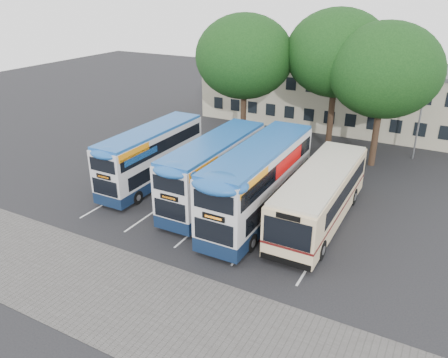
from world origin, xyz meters
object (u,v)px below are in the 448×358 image
lamp_post (424,98)px  bus_dd_mid (215,168)px  tree_right (385,70)px  bus_single (321,193)px  tree_mid (337,53)px  bus_dd_left (152,154)px  tree_left (244,57)px  bus_dd_right (260,179)px

lamp_post → bus_dd_mid: lamp_post is taller
tree_right → bus_single: (-0.97, -10.90, -5.56)m
lamp_post → tree_mid: bearing=-168.5°
tree_right → bus_dd_mid: bearing=-124.3°
tree_right → bus_dd_mid: tree_right is taller
tree_mid → bus_dd_left: tree_mid is taller
tree_left → bus_dd_mid: bearing=-73.3°
tree_left → bus_dd_left: tree_left is taller
bus_dd_mid → bus_dd_right: 3.51m
tree_mid → bus_single: 14.32m
lamp_post → bus_single: size_ratio=0.81×
lamp_post → bus_dd_mid: size_ratio=0.89×
tree_left → bus_dd_right: size_ratio=1.01×
tree_mid → bus_dd_left: bearing=-126.0°
tree_mid → bus_dd_right: size_ratio=1.06×
tree_right → bus_dd_right: 13.83m
tree_mid → bus_dd_mid: 14.81m
bus_single → bus_dd_left: bearing=-179.3°
bus_single → tree_left: bearing=134.8°
bus_dd_right → bus_single: bearing=20.1°
lamp_post → tree_left: size_ratio=0.81×
tree_mid → tree_right: size_ratio=1.07×
tree_left → tree_mid: 7.42m
bus_dd_left → bus_single: (12.21, 0.14, -0.35)m
tree_mid → bus_single: bearing=-76.3°
tree_mid → tree_right: 4.38m
tree_mid → tree_left: bearing=-161.8°
bus_dd_left → bus_dd_right: 8.85m
tree_right → bus_dd_mid: 14.80m
lamp_post → tree_left: bearing=-165.0°
bus_dd_left → bus_dd_right: bus_dd_right is taller
bus_dd_left → tree_right: bearing=40.0°
bus_single → bus_dd_mid: bearing=-175.3°
lamp_post → bus_dd_left: size_ratio=0.93×
tree_mid → bus_single: (3.04, -12.49, -6.32)m
tree_left → tree_mid: tree_mid is taller
tree_mid → bus_single: tree_mid is taller
tree_left → tree_mid: (7.04, 2.32, 0.45)m
tree_right → bus_dd_left: size_ratio=1.12×
bus_dd_mid → bus_single: 6.90m
lamp_post → tree_left: 14.53m
lamp_post → bus_dd_left: 21.39m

